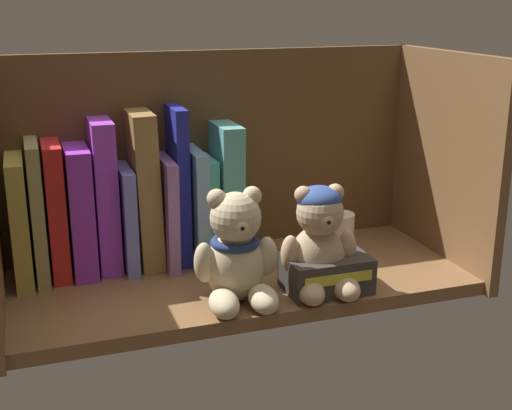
{
  "coord_description": "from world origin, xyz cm",
  "views": [
    {
      "loc": [
        -28.32,
        -89.94,
        41.79
      ],
      "look_at": [
        2.42,
        0.0,
        12.78
      ],
      "focal_mm": 48.34,
      "sensor_mm": 36.0,
      "label": 1
    }
  ],
  "objects_px": {
    "book_4": "(104,195)",
    "small_product_box": "(326,273)",
    "book_0": "(19,218)",
    "book_5": "(125,216)",
    "book_7": "(164,209)",
    "teddy_bear_larger": "(236,255)",
    "book_11": "(225,190)",
    "book_6": "(144,189)",
    "book_10": "(207,207)",
    "pillar_candle": "(338,234)",
    "book_1": "(37,209)",
    "book_2": "(56,209)",
    "book_9": "(193,203)",
    "teddy_bear_smaller": "(320,242)",
    "book_3": "(80,209)",
    "book_8": "(178,185)"
  },
  "relations": [
    {
      "from": "book_5",
      "to": "teddy_bear_larger",
      "type": "distance_m",
      "value": 0.22
    },
    {
      "from": "book_4",
      "to": "book_10",
      "type": "xyz_separation_m",
      "value": [
        0.16,
        0.0,
        -0.03
      ]
    },
    {
      "from": "book_0",
      "to": "book_3",
      "type": "xyz_separation_m",
      "value": [
        0.08,
        0.0,
        0.0
      ]
    },
    {
      "from": "book_0",
      "to": "book_2",
      "type": "xyz_separation_m",
      "value": [
        0.05,
        0.0,
        0.01
      ]
    },
    {
      "from": "book_6",
      "to": "book_10",
      "type": "bearing_deg",
      "value": 0.0
    },
    {
      "from": "book_3",
      "to": "book_9",
      "type": "relative_size",
      "value": 1.08
    },
    {
      "from": "book_5",
      "to": "book_6",
      "type": "bearing_deg",
      "value": 0.0
    },
    {
      "from": "book_8",
      "to": "book_3",
      "type": "bearing_deg",
      "value": 180.0
    },
    {
      "from": "teddy_bear_larger",
      "to": "small_product_box",
      "type": "height_order",
      "value": "teddy_bear_larger"
    },
    {
      "from": "book_10",
      "to": "small_product_box",
      "type": "bearing_deg",
      "value": -56.91
    },
    {
      "from": "book_3",
      "to": "book_5",
      "type": "relative_size",
      "value": 1.22
    },
    {
      "from": "book_0",
      "to": "book_10",
      "type": "distance_m",
      "value": 0.28
    },
    {
      "from": "book_0",
      "to": "book_7",
      "type": "bearing_deg",
      "value": 0.0
    },
    {
      "from": "book_3",
      "to": "book_8",
      "type": "xyz_separation_m",
      "value": [
        0.15,
        0.0,
        0.02
      ]
    },
    {
      "from": "book_1",
      "to": "pillar_candle",
      "type": "bearing_deg",
      "value": -8.17
    },
    {
      "from": "book_10",
      "to": "pillar_candle",
      "type": "height_order",
      "value": "book_10"
    },
    {
      "from": "book_8",
      "to": "teddy_bear_smaller",
      "type": "relative_size",
      "value": 1.59
    },
    {
      "from": "book_0",
      "to": "book_5",
      "type": "xyz_separation_m",
      "value": [
        0.15,
        0.0,
        -0.01
      ]
    },
    {
      "from": "teddy_bear_smaller",
      "to": "book_6",
      "type": "bearing_deg",
      "value": 138.55
    },
    {
      "from": "book_5",
      "to": "book_11",
      "type": "xyz_separation_m",
      "value": [
        0.16,
        0.0,
        0.03
      ]
    },
    {
      "from": "book_6",
      "to": "book_10",
      "type": "height_order",
      "value": "book_6"
    },
    {
      "from": "book_1",
      "to": "book_4",
      "type": "bearing_deg",
      "value": 0.0
    },
    {
      "from": "book_2",
      "to": "book_11",
      "type": "bearing_deg",
      "value": 0.0
    },
    {
      "from": "teddy_bear_larger",
      "to": "small_product_box",
      "type": "bearing_deg",
      "value": -1.34
    },
    {
      "from": "book_2",
      "to": "small_product_box",
      "type": "xyz_separation_m",
      "value": [
        0.35,
        -0.19,
        -0.07
      ]
    },
    {
      "from": "book_0",
      "to": "pillar_candle",
      "type": "relative_size",
      "value": 2.7
    },
    {
      "from": "book_5",
      "to": "book_11",
      "type": "bearing_deg",
      "value": 0.0
    },
    {
      "from": "book_8",
      "to": "book_9",
      "type": "relative_size",
      "value": 1.36
    },
    {
      "from": "book_8",
      "to": "book_11",
      "type": "relative_size",
      "value": 1.14
    },
    {
      "from": "book_11",
      "to": "pillar_candle",
      "type": "distance_m",
      "value": 0.19
    },
    {
      "from": "book_2",
      "to": "book_5",
      "type": "xyz_separation_m",
      "value": [
        0.1,
        0.0,
        -0.02
      ]
    },
    {
      "from": "book_9",
      "to": "teddy_bear_smaller",
      "type": "xyz_separation_m",
      "value": [
        0.13,
        -0.18,
        -0.02
      ]
    },
    {
      "from": "book_6",
      "to": "pillar_candle",
      "type": "distance_m",
      "value": 0.31
    },
    {
      "from": "book_3",
      "to": "book_10",
      "type": "height_order",
      "value": "book_3"
    },
    {
      "from": "book_1",
      "to": "small_product_box",
      "type": "distance_m",
      "value": 0.43
    },
    {
      "from": "book_5",
      "to": "pillar_candle",
      "type": "bearing_deg",
      "value": -11.27
    },
    {
      "from": "book_3",
      "to": "small_product_box",
      "type": "relative_size",
      "value": 1.64
    },
    {
      "from": "book_11",
      "to": "book_1",
      "type": "bearing_deg",
      "value": 180.0
    },
    {
      "from": "teddy_bear_larger",
      "to": "book_10",
      "type": "bearing_deg",
      "value": 87.15
    },
    {
      "from": "book_6",
      "to": "book_10",
      "type": "xyz_separation_m",
      "value": [
        0.1,
        0.0,
        -0.04
      ]
    },
    {
      "from": "pillar_candle",
      "to": "book_5",
      "type": "bearing_deg",
      "value": 168.73
    },
    {
      "from": "book_5",
      "to": "book_0",
      "type": "bearing_deg",
      "value": 180.0
    },
    {
      "from": "book_11",
      "to": "teddy_bear_smaller",
      "type": "bearing_deg",
      "value": -66.2
    },
    {
      "from": "book_2",
      "to": "teddy_bear_larger",
      "type": "distance_m",
      "value": 0.29
    },
    {
      "from": "small_product_box",
      "to": "book_10",
      "type": "bearing_deg",
      "value": 123.09
    },
    {
      "from": "book_0",
      "to": "book_6",
      "type": "bearing_deg",
      "value": 0.0
    },
    {
      "from": "book_2",
      "to": "book_9",
      "type": "relative_size",
      "value": 1.13
    },
    {
      "from": "book_8",
      "to": "book_10",
      "type": "bearing_deg",
      "value": 0.0
    },
    {
      "from": "book_11",
      "to": "pillar_candle",
      "type": "xyz_separation_m",
      "value": [
        0.17,
        -0.06,
        -0.07
      ]
    },
    {
      "from": "book_4",
      "to": "small_product_box",
      "type": "relative_size",
      "value": 1.95
    }
  ]
}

